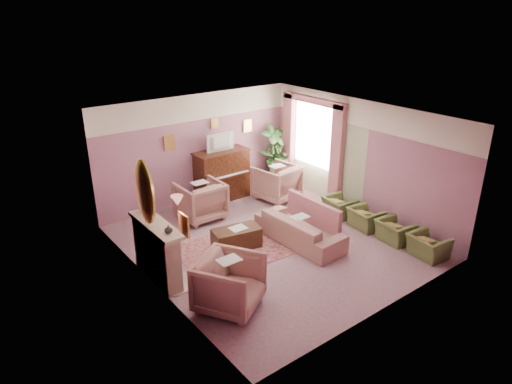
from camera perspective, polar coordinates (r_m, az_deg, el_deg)
floor at (r=10.07m, az=1.89°, el=-6.27°), size 5.50×6.00×0.01m
ceiling at (r=9.06m, az=2.11°, el=9.44°), size 5.50×6.00×0.01m
wall_back at (r=11.82m, az=-7.27°, el=5.36°), size 5.50×0.02×2.80m
wall_front at (r=7.61m, az=16.47°, el=-5.41°), size 5.50×0.02×2.80m
wall_left at (r=8.16m, az=-13.19°, el=-3.11°), size 0.02×6.00×2.80m
wall_right at (r=11.32m, az=12.87°, el=4.20°), size 0.02×6.00×2.80m
picture_rail_band at (r=11.55m, az=-7.50°, el=10.45°), size 5.50×0.01×0.65m
stripe_panel at (r=12.24m, az=8.09°, el=4.32°), size 0.01×3.00×2.15m
fireplace_surround at (r=8.76m, az=-12.30°, el=-7.41°), size 0.30×1.40×1.10m
fireplace_inset at (r=8.87m, az=-11.64°, el=-8.08°), size 0.18×0.72×0.68m
fire_ember at (r=8.98m, az=-11.32°, el=-8.99°), size 0.06×0.54×0.10m
mantel_shelf at (r=8.51m, az=-12.44°, el=-4.02°), size 0.40×1.55×0.07m
hearth at (r=9.11m, az=-10.88°, el=-10.00°), size 0.55×1.50×0.02m
mirror_frame at (r=8.18m, az=-13.71°, el=-0.01°), size 0.04×0.72×1.20m
mirror_glass at (r=8.19m, az=-13.55°, el=0.03°), size 0.01×0.60×1.06m
sconce_shade at (r=7.26m, az=-9.83°, el=-1.07°), size 0.20×0.20×0.16m
piano at (r=12.05m, az=-4.27°, el=2.05°), size 1.40×0.60×1.30m
piano_keyshelf at (r=11.75m, az=-3.35°, el=1.89°), size 1.30×0.12×0.06m
piano_keys at (r=11.73m, az=-3.35°, el=2.08°), size 1.20×0.08×0.02m
piano_top at (r=11.83m, az=-4.37°, el=5.04°), size 1.45×0.65×0.04m
television at (r=11.71m, az=-4.27°, el=6.34°), size 0.80×0.12×0.48m
print_back_left at (r=11.34m, az=-10.74°, el=6.09°), size 0.30×0.03×0.38m
print_back_right at (r=12.50m, az=-1.07°, el=8.29°), size 0.26×0.03×0.34m
print_back_mid at (r=11.88m, az=-5.21°, el=8.54°), size 0.22×0.03×0.26m
print_left_wall at (r=7.05m, az=-8.99°, el=-4.09°), size 0.03×0.28×0.36m
window_blind at (r=12.21m, az=7.30°, el=7.37°), size 0.03×1.40×1.80m
curtain_left at (r=11.65m, az=10.07°, el=4.42°), size 0.16×0.34×2.60m
curtain_right at (r=12.91m, az=4.10°, el=6.48°), size 0.16×0.34×2.60m
pelmet at (r=11.96m, az=7.22°, el=11.30°), size 0.16×2.20×0.16m
mantel_plant at (r=8.90m, az=-14.00°, el=-1.74°), size 0.16×0.16×0.28m
mantel_vase at (r=8.06m, az=-10.89°, el=-4.59°), size 0.16×0.16×0.16m
area_rug at (r=9.84m, az=-2.32°, el=-6.97°), size 2.58×1.92×0.01m
coffee_table at (r=9.75m, az=-2.47°, el=-5.80°), size 1.08×0.68×0.45m
table_paper at (r=9.67m, az=-2.24°, el=-4.52°), size 0.35×0.28×0.01m
sofa at (r=9.93m, az=5.48°, el=-4.04°), size 0.70×2.11×0.85m
sofa_throw at (r=10.11m, az=7.19°, el=-2.53°), size 0.11×1.60×0.59m
floral_armchair_left at (r=11.01m, az=-6.97°, el=-0.79°), size 1.00×1.00×1.04m
floral_armchair_right at (r=12.06m, az=2.62°, el=1.45°), size 1.00×1.00×1.04m
floral_armchair_front at (r=7.83m, az=-3.33°, el=-11.05°), size 1.00×1.00×1.04m
olive_chair_a at (r=10.02m, az=20.75°, el=-5.94°), size 0.52×0.74×0.64m
olive_chair_b at (r=10.41m, az=17.01°, el=-4.34°), size 0.52×0.74×0.64m
olive_chair_c at (r=10.84m, az=13.56°, el=-2.85°), size 0.52×0.74×0.64m
olive_chair_d at (r=11.32m, az=10.39°, el=-1.47°), size 0.52×0.74×0.64m
side_table at (r=13.05m, az=2.88°, el=2.30°), size 0.52×0.52×0.70m
side_plant_big at (r=12.88m, az=2.93°, el=4.48°), size 0.30×0.30×0.34m
side_plant_small at (r=12.89m, az=3.62°, el=4.34°), size 0.16×0.16×0.28m
palm_pot at (r=13.14m, az=2.14°, el=1.63°), size 0.34×0.34×0.34m
palm_plant at (r=12.85m, az=2.19°, el=5.34°), size 0.76×0.76×1.44m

